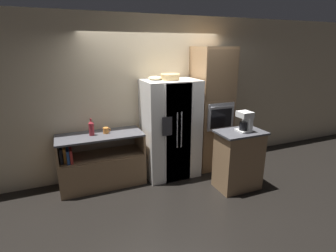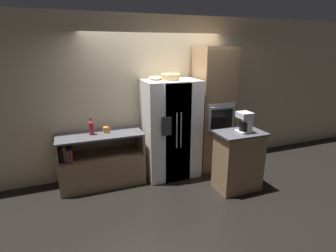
# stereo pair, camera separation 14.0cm
# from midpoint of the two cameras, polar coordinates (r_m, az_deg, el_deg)

# --- Properties ---
(ground_plane) EXTENTS (20.00, 20.00, 0.00)m
(ground_plane) POSITION_cam_midpoint_polar(r_m,az_deg,el_deg) (4.93, -2.09, -10.53)
(ground_plane) COLOR black
(wall_back) EXTENTS (12.00, 0.06, 2.80)m
(wall_back) POSITION_cam_midpoint_polar(r_m,az_deg,el_deg) (4.83, -3.95, 6.51)
(wall_back) COLOR beige
(wall_back) RESTS_ON ground_plane
(counter_left) EXTENTS (1.38, 0.59, 0.90)m
(counter_left) POSITION_cam_midpoint_polar(r_m,az_deg,el_deg) (4.63, -15.13, -8.56)
(counter_left) COLOR #93704C
(counter_left) RESTS_ON ground_plane
(refrigerator) EXTENTS (0.94, 0.75, 1.73)m
(refrigerator) POSITION_cam_midpoint_polar(r_m,az_deg,el_deg) (4.66, -0.33, -0.62)
(refrigerator) COLOR white
(refrigerator) RESTS_ON ground_plane
(wall_oven) EXTENTS (0.64, 0.70, 2.27)m
(wall_oven) POSITION_cam_midpoint_polar(r_m,az_deg,el_deg) (4.99, 8.58, 3.63)
(wall_oven) COLOR #93704C
(wall_oven) RESTS_ON ground_plane
(island_counter) EXTENTS (0.75, 0.50, 0.98)m
(island_counter) POSITION_cam_midpoint_polar(r_m,az_deg,el_deg) (4.45, 14.19, -7.15)
(island_counter) COLOR #93704C
(island_counter) RESTS_ON ground_plane
(wicker_basket) EXTENTS (0.32, 0.32, 0.11)m
(wicker_basket) POSITION_cam_midpoint_polar(r_m,az_deg,el_deg) (4.45, -0.44, 10.73)
(wicker_basket) COLOR tan
(wicker_basket) RESTS_ON refrigerator
(fruit_bowl) EXTENTS (0.25, 0.25, 0.06)m
(fruit_bowl) POSITION_cam_midpoint_polar(r_m,az_deg,el_deg) (4.48, -3.60, 10.41)
(fruit_bowl) COLOR beige
(fruit_bowl) RESTS_ON refrigerator
(bottle_tall) EXTENTS (0.08, 0.08, 0.28)m
(bottle_tall) POSITION_cam_midpoint_polar(r_m,az_deg,el_deg) (4.39, -17.23, -0.38)
(bottle_tall) COLOR maroon
(bottle_tall) RESTS_ON counter_left
(mug) EXTENTS (0.13, 0.09, 0.10)m
(mug) POSITION_cam_midpoint_polar(r_m,az_deg,el_deg) (4.45, -14.22, -0.94)
(mug) COLOR orange
(mug) RESTS_ON counter_left
(coffee_maker) EXTENTS (0.20, 0.22, 0.32)m
(coffee_maker) POSITION_cam_midpoint_polar(r_m,az_deg,el_deg) (4.25, 15.62, 1.15)
(coffee_maker) COLOR white
(coffee_maker) RESTS_ON island_counter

